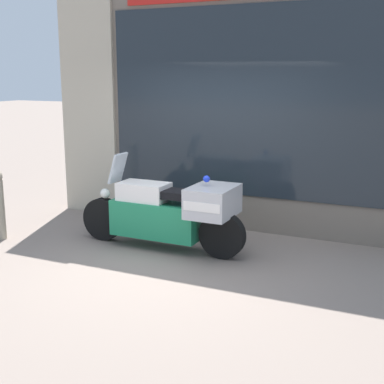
% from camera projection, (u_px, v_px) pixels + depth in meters
% --- Properties ---
extents(ground_plane, '(60.00, 60.00, 0.00)m').
position_uv_depth(ground_plane, '(169.00, 265.00, 6.66)').
color(ground_plane, gray).
extents(shop_building, '(5.84, 0.55, 3.72)m').
position_uv_depth(shop_building, '(202.00, 104.00, 8.20)').
color(shop_building, '#6B6056').
rests_on(shop_building, ground).
extents(window_display, '(4.37, 0.30, 1.91)m').
position_uv_depth(window_display, '(255.00, 198.00, 8.18)').
color(window_display, slate).
rests_on(window_display, ground).
extents(paramedic_motorcycle, '(2.43, 0.72, 1.27)m').
position_uv_depth(paramedic_motorcycle, '(171.00, 211.00, 7.10)').
color(paramedic_motorcycle, black).
rests_on(paramedic_motorcycle, ground).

